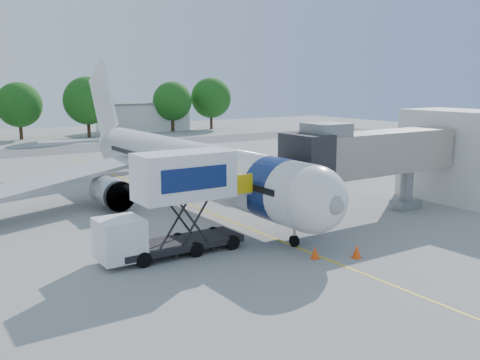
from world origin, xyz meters
TOP-DOWN VIEW (x-y plane):
  - ground at (0.00, 0.00)m, footprint 160.00×160.00m
  - guidance_line at (0.00, 0.00)m, footprint 0.15×70.00m
  - taxiway_strip at (0.00, 42.00)m, footprint 120.00×10.00m
  - aircraft at (0.00, 4.12)m, footprint 34.17×37.73m
  - jet_bridge at (7.99, -7.00)m, footprint 13.90×3.20m
  - terminal_stub at (18.50, -7.00)m, footprint 5.00×8.00m
  - catering_hiloader at (-6.27, -7.00)m, footprint 8.50×2.44m
  - safety_cone_a at (-0.46, -11.76)m, footprint 0.43×0.43m
  - safety_cone_b at (1.46, -12.88)m, footprint 0.47×0.47m
  - outbuilding_right at (22.00, 62.00)m, footprint 16.40×7.40m
  - tree_d at (-0.48, 58.83)m, footprint 7.16×7.16m
  - tree_e at (9.62, 55.91)m, footprint 7.85×7.85m
  - tree_f at (26.34, 58.41)m, footprint 7.23×7.23m
  - tree_g at (34.98, 58.85)m, footprint 7.80×7.80m

SIDE VIEW (x-z plane):
  - ground at x=0.00m, z-range 0.00..0.00m
  - taxiway_strip at x=0.00m, z-range 0.00..0.01m
  - guidance_line at x=0.00m, z-range 0.00..0.01m
  - safety_cone_a at x=-0.46m, z-range -0.01..0.67m
  - safety_cone_b at x=1.46m, z-range -0.02..0.73m
  - outbuilding_right at x=22.00m, z-range 0.01..5.31m
  - catering_hiloader at x=-6.27m, z-range 0.01..5.51m
  - aircraft at x=0.00m, z-range -2.73..8.62m
  - terminal_stub at x=18.50m, z-range 0.00..7.00m
  - jet_bridge at x=7.99m, z-range 1.04..7.64m
  - tree_d at x=-0.48m, z-range 0.97..10.11m
  - tree_f at x=26.34m, z-range 0.98..10.21m
  - tree_g at x=34.98m, z-range 1.06..11.01m
  - tree_e at x=9.62m, z-range 1.07..11.08m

